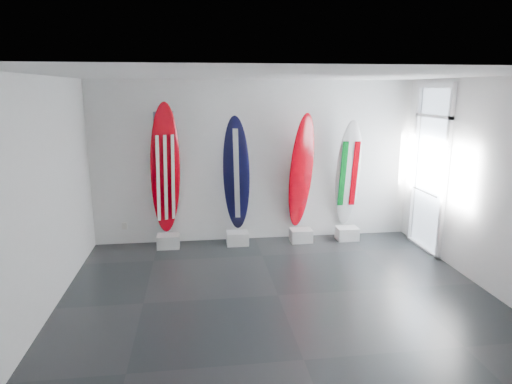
{
  "coord_description": "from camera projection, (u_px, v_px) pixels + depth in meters",
  "views": [
    {
      "loc": [
        -1.06,
        -5.67,
        2.82
      ],
      "look_at": [
        -0.13,
        1.4,
        1.18
      ],
      "focal_mm": 31.22,
      "sensor_mm": 36.0,
      "label": 1
    }
  ],
  "objects": [
    {
      "name": "display_block_usa",
      "position": [
        168.0,
        241.0,
        8.12
      ],
      "size": [
        0.4,
        0.3,
        0.24
      ],
      "primitive_type": "cube",
      "color": "silver",
      "rests_on": "floor"
    },
    {
      "name": "balcony",
      "position": [
        493.0,
        219.0,
        8.18
      ],
      "size": [
        2.8,
        2.2,
        1.2
      ],
      "primitive_type": null,
      "color": "slate",
      "rests_on": "ground"
    },
    {
      "name": "display_block_italy",
      "position": [
        347.0,
        233.0,
        8.55
      ],
      "size": [
        0.4,
        0.3,
        0.24
      ],
      "primitive_type": "cube",
      "color": "silver",
      "rests_on": "floor"
    },
    {
      "name": "glass_door",
      "position": [
        430.0,
        171.0,
        7.8
      ],
      "size": [
        0.12,
        1.16,
        2.85
      ],
      "primitive_type": null,
      "color": "white",
      "rests_on": "floor"
    },
    {
      "name": "wall_outlet",
      "position": [
        125.0,
        226.0,
        8.25
      ],
      "size": [
        0.09,
        0.02,
        0.13
      ],
      "primitive_type": "cube",
      "color": "silver",
      "rests_on": "wall_back"
    },
    {
      "name": "surfboard_swiss",
      "position": [
        301.0,
        172.0,
        8.26
      ],
      "size": [
        0.6,
        0.54,
        2.19
      ],
      "primitive_type": "ellipsoid",
      "rotation": [
        0.15,
        0.0,
        0.34
      ],
      "color": "#950009",
      "rests_on": "display_block_swiss"
    },
    {
      "name": "wall_back",
      "position": [
        255.0,
        162.0,
        8.32
      ],
      "size": [
        6.0,
        0.0,
        6.0
      ],
      "primitive_type": "plane",
      "rotation": [
        1.57,
        0.0,
        0.0
      ],
      "color": "white",
      "rests_on": "ground"
    },
    {
      "name": "wall_right",
      "position": [
        488.0,
        185.0,
        6.29
      ],
      "size": [
        0.0,
        5.0,
        5.0
      ],
      "primitive_type": "plane",
      "rotation": [
        1.57,
        0.0,
        -1.57
      ],
      "color": "white",
      "rests_on": "ground"
    },
    {
      "name": "display_block_navy",
      "position": [
        237.0,
        238.0,
        8.28
      ],
      "size": [
        0.4,
        0.3,
        0.24
      ],
      "primitive_type": "cube",
      "color": "silver",
      "rests_on": "floor"
    },
    {
      "name": "surfboard_italy",
      "position": [
        348.0,
        174.0,
        8.39
      ],
      "size": [
        0.48,
        0.42,
        2.06
      ],
      "primitive_type": "ellipsoid",
      "rotation": [
        0.16,
        0.0,
        -0.02
      ],
      "color": "silver",
      "rests_on": "display_block_italy"
    },
    {
      "name": "surfboard_navy",
      "position": [
        236.0,
        174.0,
        8.11
      ],
      "size": [
        0.56,
        0.46,
        2.15
      ],
      "primitive_type": "ellipsoid",
      "rotation": [
        0.13,
        0.0,
        -0.23
      ],
      "color": "black",
      "rests_on": "display_block_navy"
    },
    {
      "name": "surfboard_usa",
      "position": [
        165.0,
        169.0,
        7.92
      ],
      "size": [
        0.6,
        0.44,
        2.39
      ],
      "primitive_type": "ellipsoid",
      "rotation": [
        0.09,
        0.0,
        0.33
      ],
      "color": "#950009",
      "rests_on": "display_block_usa"
    },
    {
      "name": "wall_left",
      "position": [
        42.0,
        199.0,
        5.53
      ],
      "size": [
        0.0,
        5.0,
        5.0
      ],
      "primitive_type": "plane",
      "rotation": [
        1.57,
        0.0,
        1.57
      ],
      "color": "white",
      "rests_on": "ground"
    },
    {
      "name": "ceiling",
      "position": [
        281.0,
        75.0,
        5.57
      ],
      "size": [
        6.0,
        6.0,
        0.0
      ],
      "primitive_type": "plane",
      "rotation": [
        3.14,
        0.0,
        0.0
      ],
      "color": "white",
      "rests_on": "wall_back"
    },
    {
      "name": "display_block_swiss",
      "position": [
        301.0,
        235.0,
        8.43
      ],
      "size": [
        0.4,
        0.3,
        0.24
      ],
      "primitive_type": "cube",
      "color": "silver",
      "rests_on": "floor"
    },
    {
      "name": "wall_front",
      "position": [
        337.0,
        262.0,
        3.5
      ],
      "size": [
        6.0,
        0.0,
        6.0
      ],
      "primitive_type": "plane",
      "rotation": [
        -1.57,
        0.0,
        0.0
      ],
      "color": "white",
      "rests_on": "ground"
    },
    {
      "name": "floor",
      "position": [
        278.0,
        295.0,
        6.25
      ],
      "size": [
        6.0,
        6.0,
        0.0
      ],
      "primitive_type": "plane",
      "color": "black",
      "rests_on": "ground"
    }
  ]
}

